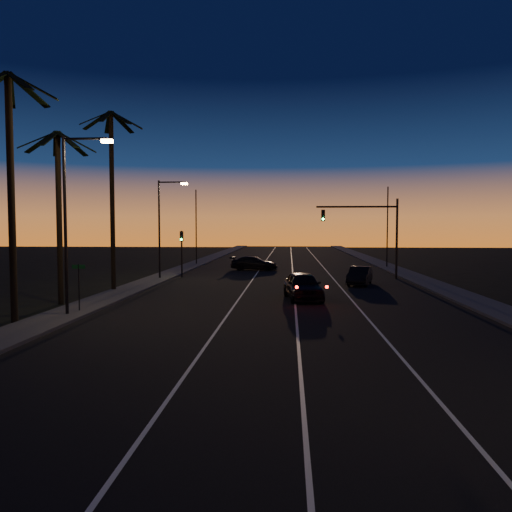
# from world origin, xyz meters

# --- Properties ---
(road) EXTENTS (20.00, 170.00, 0.01)m
(road) POSITION_xyz_m (0.00, 30.00, 0.01)
(road) COLOR black
(road) RESTS_ON ground
(sidewalk_left) EXTENTS (2.40, 170.00, 0.16)m
(sidewalk_left) POSITION_xyz_m (-11.20, 30.00, 0.08)
(sidewalk_left) COLOR #3D3D3A
(sidewalk_left) RESTS_ON ground
(sidewalk_right) EXTENTS (2.40, 170.00, 0.16)m
(sidewalk_right) POSITION_xyz_m (11.20, 30.00, 0.08)
(sidewalk_right) COLOR #3D3D3A
(sidewalk_right) RESTS_ON ground
(lane_stripe_left) EXTENTS (0.12, 160.00, 0.01)m
(lane_stripe_left) POSITION_xyz_m (-3.00, 30.00, 0.02)
(lane_stripe_left) COLOR silver
(lane_stripe_left) RESTS_ON road
(lane_stripe_mid) EXTENTS (0.12, 160.00, 0.01)m
(lane_stripe_mid) POSITION_xyz_m (0.50, 30.00, 0.02)
(lane_stripe_mid) COLOR silver
(lane_stripe_mid) RESTS_ON road
(lane_stripe_right) EXTENTS (0.12, 160.00, 0.01)m
(lane_stripe_right) POSITION_xyz_m (4.00, 30.00, 0.02)
(lane_stripe_right) COLOR silver
(lane_stripe_right) RESTS_ON road
(palm_near) EXTENTS (4.25, 4.16, 11.53)m
(palm_near) POSITION_xyz_m (-12.60, 18.00, 7.07)
(palm_near) COLOR black
(palm_near) RESTS_ON ground
(palm_mid) EXTENTS (4.25, 4.16, 10.03)m
(palm_mid) POSITION_xyz_m (-13.20, 24.00, 6.25)
(palm_mid) COLOR black
(palm_mid) RESTS_ON ground
(palm_far) EXTENTS (4.25, 4.16, 12.53)m
(palm_far) POSITION_xyz_m (-12.20, 30.00, 7.61)
(palm_far) COLOR black
(palm_far) RESTS_ON ground
(streetlight_left_near) EXTENTS (2.55, 0.26, 9.00)m
(streetlight_left_near) POSITION_xyz_m (-10.70, 20.00, 5.32)
(streetlight_left_near) COLOR black
(streetlight_left_near) RESTS_ON ground
(streetlight_left_far) EXTENTS (2.55, 0.26, 8.50)m
(streetlight_left_far) POSITION_xyz_m (-10.69, 38.00, 5.06)
(streetlight_left_far) COLOR black
(streetlight_left_far) RESTS_ON ground
(street_sign) EXTENTS (0.70, 0.06, 2.60)m
(street_sign) POSITION_xyz_m (-10.80, 21.00, 1.66)
(street_sign) COLOR black
(street_sign) RESTS_ON ground
(signal_mast) EXTENTS (7.10, 0.41, 7.00)m
(signal_mast) POSITION_xyz_m (7.14, 39.99, 4.78)
(signal_mast) COLOR black
(signal_mast) RESTS_ON ground
(signal_post) EXTENTS (0.28, 0.37, 4.20)m
(signal_post) POSITION_xyz_m (-9.50, 39.98, 2.89)
(signal_post) COLOR black
(signal_post) RESTS_ON ground
(far_pole_left) EXTENTS (0.14, 0.14, 9.00)m
(far_pole_left) POSITION_xyz_m (-11.00, 55.00, 4.50)
(far_pole_left) COLOR black
(far_pole_left) RESTS_ON ground
(far_pole_right) EXTENTS (0.14, 0.14, 9.00)m
(far_pole_right) POSITION_xyz_m (11.00, 52.00, 4.50)
(far_pole_right) COLOR black
(far_pole_right) RESTS_ON ground
(lead_car) EXTENTS (2.72, 5.80, 1.71)m
(lead_car) POSITION_xyz_m (0.99, 26.83, 0.87)
(lead_car) COLOR black
(lead_car) RESTS_ON road
(right_car) EXTENTS (2.61, 4.55, 1.42)m
(right_car) POSITION_xyz_m (5.64, 35.06, 0.72)
(right_car) COLOR black
(right_car) RESTS_ON road
(cross_car) EXTENTS (5.15, 2.59, 1.44)m
(cross_car) POSITION_xyz_m (-3.54, 48.00, 0.73)
(cross_car) COLOR black
(cross_car) RESTS_ON road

